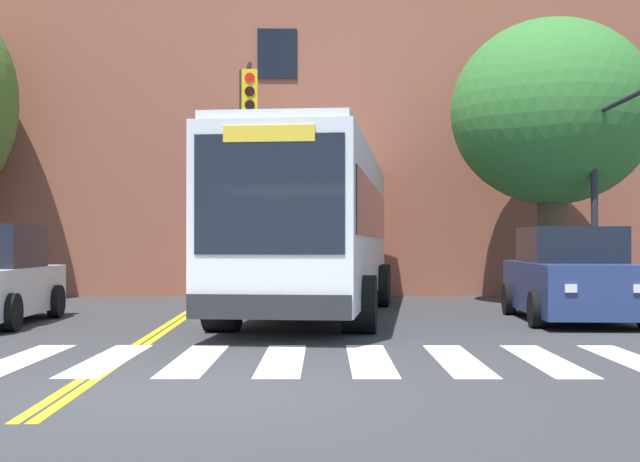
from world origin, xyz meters
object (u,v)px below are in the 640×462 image
(car_navy_far_lane, at_px, (571,278))
(traffic_light_overhead, at_px, (245,142))
(city_bus, at_px, (315,224))
(street_tree_curbside_large, at_px, (552,114))
(car_silver_behind_bus, at_px, (344,264))
(traffic_light_near_corner, at_px, (621,155))

(car_navy_far_lane, relative_size, traffic_light_overhead, 0.81)
(city_bus, bearing_deg, street_tree_curbside_large, 27.91)
(car_navy_far_lane, bearing_deg, car_silver_behind_bus, 111.07)
(car_navy_far_lane, distance_m, street_tree_curbside_large, 6.11)
(city_bus, relative_size, traffic_light_near_corner, 2.38)
(traffic_light_overhead, bearing_deg, car_silver_behind_bus, 63.95)
(car_silver_behind_bus, bearing_deg, street_tree_curbside_large, -47.98)
(city_bus, xyz_separation_m, car_navy_far_lane, (4.94, -1.49, -1.06))
(car_silver_behind_bus, relative_size, traffic_light_near_corner, 0.99)
(city_bus, height_order, car_navy_far_lane, city_bus)
(car_navy_far_lane, bearing_deg, traffic_light_overhead, 145.82)
(traffic_light_near_corner, xyz_separation_m, street_tree_curbside_large, (-0.40, 3.51, 1.37))
(city_bus, relative_size, traffic_light_overhead, 1.98)
(traffic_light_overhead, bearing_deg, car_navy_far_lane, -34.18)
(city_bus, distance_m, traffic_light_near_corner, 6.50)
(street_tree_curbside_large, bearing_deg, car_navy_far_lane, -102.06)
(traffic_light_near_corner, bearing_deg, car_silver_behind_bus, 120.57)
(car_navy_far_lane, height_order, traffic_light_overhead, traffic_light_overhead)
(car_silver_behind_bus, height_order, traffic_light_near_corner, traffic_light_near_corner)
(street_tree_curbside_large, bearing_deg, car_silver_behind_bus, 132.02)
(car_navy_far_lane, relative_size, car_silver_behind_bus, 0.99)
(car_silver_behind_bus, height_order, street_tree_curbside_large, street_tree_curbside_large)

